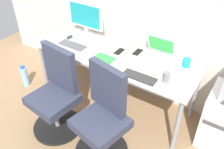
% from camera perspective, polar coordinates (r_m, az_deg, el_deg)
% --- Properties ---
extents(ground_plane, '(5.28, 5.28, 0.00)m').
position_cam_1_polar(ground_plane, '(3.13, 0.50, -6.30)').
color(ground_plane, '#9E7A56').
extents(desk, '(1.89, 0.65, 0.70)m').
position_cam_1_polar(desk, '(2.74, 0.57, 3.69)').
color(desk, silver).
rests_on(desk, ground).
extents(office_chair_left, '(0.54, 0.54, 0.94)m').
position_cam_1_polar(office_chair_left, '(2.64, -12.89, -4.81)').
color(office_chair_left, black).
rests_on(office_chair_left, ground).
extents(office_chair_right, '(0.54, 0.54, 0.94)m').
position_cam_1_polar(office_chair_right, '(2.33, -2.09, -10.24)').
color(office_chair_right, black).
rests_on(office_chair_right, ground).
extents(water_bottle_on_floor, '(0.09, 0.09, 0.31)m').
position_cam_1_polar(water_bottle_on_floor, '(3.51, -19.81, -0.38)').
color(water_bottle_on_floor, '#8CBFF2').
rests_on(water_bottle_on_floor, ground).
extents(desktop_monitor, '(0.48, 0.18, 0.43)m').
position_cam_1_polar(desktop_monitor, '(3.01, -6.25, 13.22)').
color(desktop_monitor, silver).
rests_on(desktop_monitor, desk).
extents(open_laptop, '(0.31, 0.29, 0.22)m').
position_cam_1_polar(open_laptop, '(2.67, 10.59, 4.95)').
color(open_laptop, silver).
rests_on(open_laptop, desk).
extents(keyboard_by_monitor, '(0.34, 0.12, 0.02)m').
position_cam_1_polar(keyboard_by_monitor, '(2.91, -9.27, 6.85)').
color(keyboard_by_monitor, '#515156').
rests_on(keyboard_by_monitor, desk).
extents(keyboard_by_laptop, '(0.34, 0.12, 0.02)m').
position_cam_1_polar(keyboard_by_laptop, '(2.36, 6.47, -0.57)').
color(keyboard_by_laptop, '#2D2D2D').
rests_on(keyboard_by_laptop, desk).
extents(mouse_by_monitor, '(0.06, 0.10, 0.03)m').
position_cam_1_polar(mouse_by_monitor, '(3.06, -15.96, 7.54)').
color(mouse_by_monitor, '#515156').
rests_on(mouse_by_monitor, desk).
extents(mouse_by_laptop, '(0.06, 0.10, 0.03)m').
position_cam_1_polar(mouse_by_laptop, '(3.09, -9.93, 8.70)').
color(mouse_by_laptop, '#2D2D2D').
rests_on(mouse_by_laptop, desk).
extents(coffee_mug, '(0.08, 0.08, 0.09)m').
position_cam_1_polar(coffee_mug, '(2.60, 17.06, 2.67)').
color(coffee_mug, teal).
rests_on(coffee_mug, desk).
extents(pen_cup, '(0.07, 0.07, 0.10)m').
position_cam_1_polar(pen_cup, '(2.33, 12.68, -0.52)').
color(pen_cup, slate).
rests_on(pen_cup, desk).
extents(phone_near_laptop, '(0.07, 0.14, 0.01)m').
position_cam_1_polar(phone_near_laptop, '(2.76, 6.06, 5.28)').
color(phone_near_laptop, black).
rests_on(phone_near_laptop, desk).
extents(phone_near_monitor, '(0.07, 0.14, 0.01)m').
position_cam_1_polar(phone_near_monitor, '(2.76, 1.73, 5.46)').
color(phone_near_monitor, black).
rests_on(phone_near_monitor, desk).
extents(notebook, '(0.21, 0.15, 0.03)m').
position_cam_1_polar(notebook, '(2.61, -2.02, 3.73)').
color(notebook, green).
rests_on(notebook, desk).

